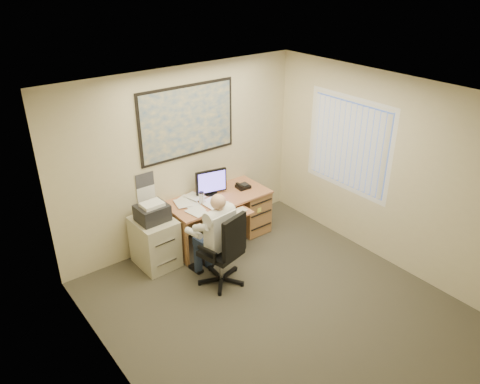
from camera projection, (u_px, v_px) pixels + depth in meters
room_shell at (285, 219)px, 5.30m from camera, size 4.00×4.50×2.70m
desk at (234, 208)px, 7.43m from camera, size 1.60×0.97×1.14m
world_map at (188, 121)px, 6.70m from camera, size 1.56×0.03×1.06m
wall_calendar at (145, 187)px, 6.66m from camera, size 0.28×0.01×0.42m
window_blinds at (348, 145)px, 6.85m from camera, size 0.06×1.40×1.30m
filing_cabinet at (155, 238)px, 6.65m from camera, size 0.54×0.64×1.01m
office_chair at (222, 264)px, 6.28m from camera, size 0.79×0.79×1.09m
person at (219, 239)px, 6.19m from camera, size 0.62×0.83×1.33m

